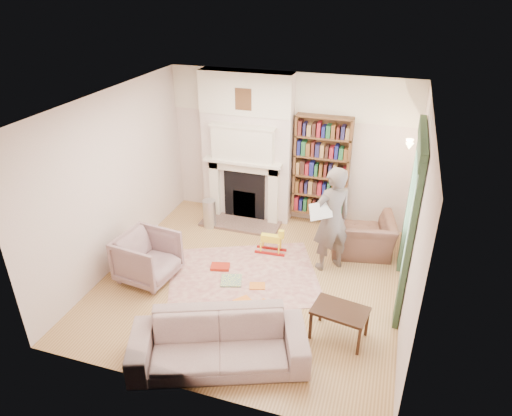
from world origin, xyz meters
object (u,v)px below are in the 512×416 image
(armchair_left, at_px, (148,258))
(rocking_horse, at_px, (271,241))
(paraffin_heater, at_px, (210,214))
(armchair_reading, at_px, (362,235))
(sofa, at_px, (219,342))
(man_reading, at_px, (332,220))
(coffee_table, at_px, (339,323))
(bookcase, at_px, (321,167))

(armchair_left, xyz_separation_m, rocking_horse, (1.62, 1.28, -0.15))
(paraffin_heater, bearing_deg, armchair_left, -98.42)
(armchair_reading, bearing_deg, rocking_horse, 6.78)
(paraffin_heater, xyz_separation_m, rocking_horse, (1.35, -0.53, -0.04))
(rocking_horse, bearing_deg, armchair_left, -145.08)
(armchair_reading, distance_m, sofa, 3.35)
(armchair_reading, xyz_separation_m, man_reading, (-0.45, -0.60, 0.54))
(paraffin_heater, bearing_deg, man_reading, -15.51)
(coffee_table, relative_size, paraffin_heater, 1.27)
(sofa, bearing_deg, rocking_horse, 70.56)
(man_reading, distance_m, rocking_horse, 1.21)
(armchair_reading, xyz_separation_m, sofa, (-1.38, -3.05, -0.02))
(coffee_table, bearing_deg, sofa, -136.81)
(rocking_horse, bearing_deg, coffee_table, -53.58)
(bookcase, height_order, man_reading, bookcase)
(bookcase, distance_m, armchair_reading, 1.46)
(armchair_reading, relative_size, sofa, 0.49)
(bookcase, bearing_deg, armchair_left, -130.77)
(armchair_left, distance_m, rocking_horse, 2.07)
(armchair_left, distance_m, paraffin_heater, 1.83)
(bookcase, xyz_separation_m, coffee_table, (0.84, -2.96, -0.95))
(bookcase, bearing_deg, armchair_reading, -41.81)
(armchair_left, distance_m, man_reading, 2.92)
(bookcase, relative_size, armchair_reading, 1.79)
(rocking_horse, bearing_deg, bookcase, 62.03)
(man_reading, distance_m, paraffin_heater, 2.53)
(armchair_reading, distance_m, armchair_left, 3.55)
(bookcase, xyz_separation_m, sofa, (-0.49, -3.85, -0.86))
(rocking_horse, bearing_deg, man_reading, -10.59)
(armchair_left, xyz_separation_m, coffee_table, (3.03, -0.41, -0.15))
(bookcase, relative_size, sofa, 0.87)
(armchair_left, xyz_separation_m, man_reading, (2.63, 1.15, 0.50))
(armchair_left, bearing_deg, paraffin_heater, -1.36)
(paraffin_heater, bearing_deg, coffee_table, -38.79)
(rocking_horse, bearing_deg, armchair_reading, 14.46)
(armchair_left, height_order, rocking_horse, armchair_left)
(paraffin_heater, bearing_deg, bookcase, 20.91)
(coffee_table, bearing_deg, armchair_reading, 98.20)
(armchair_reading, distance_m, paraffin_heater, 2.82)
(man_reading, relative_size, coffee_table, 2.52)
(armchair_reading, xyz_separation_m, paraffin_heater, (-2.81, 0.06, -0.06))
(armchair_reading, bearing_deg, paraffin_heater, -12.27)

